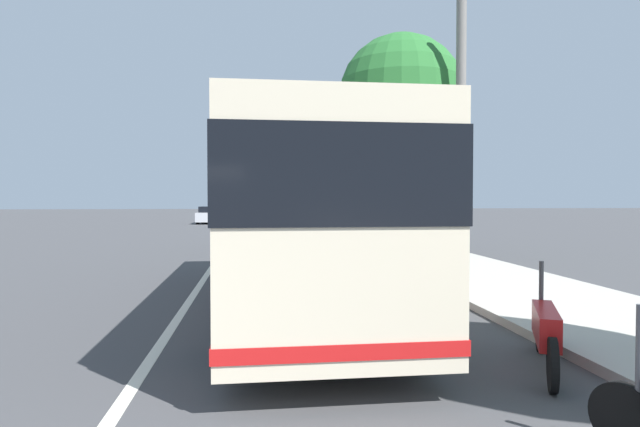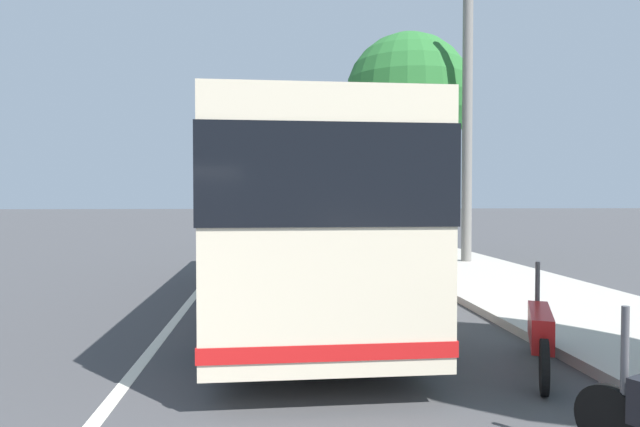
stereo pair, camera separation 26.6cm
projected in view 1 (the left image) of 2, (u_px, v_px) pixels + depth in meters
The scene contains 8 objects.
sidewalk_curb at pixel (510, 286), 12.18m from camera, with size 110.00×3.60×0.14m, color #B2ADA3.
lane_divider_line at pixel (193, 296), 11.34m from camera, with size 110.00×0.16×0.01m, color silver.
coach_bus at pixel (296, 211), 10.50m from camera, with size 11.05×2.70×3.18m.
motorcycle_far_end at pixel (546, 331), 6.46m from camera, with size 2.04×1.00×1.25m.
car_behind_bus at pixel (275, 232), 21.81m from camera, with size 4.76×2.16×1.50m.
car_ahead_same_lane at pixel (210, 215), 44.92m from camera, with size 4.52×2.06×1.43m.
roadside_tree_mid_block at pixel (401, 98), 18.68m from camera, with size 4.38×4.38×7.85m.
utility_pole at pixel (461, 132), 16.54m from camera, with size 0.31×0.31×8.32m, color slate.
Camera 1 is at (-1.53, -1.37, 2.08)m, focal length 29.84 mm.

